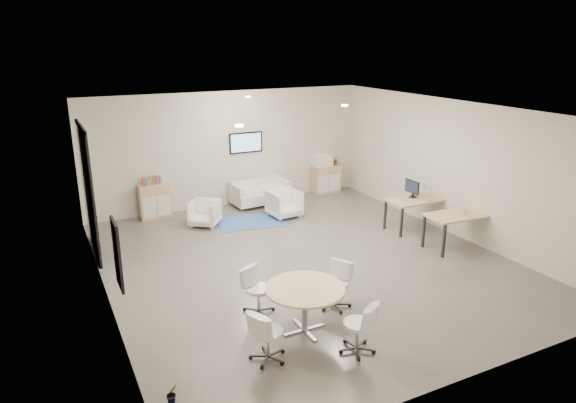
# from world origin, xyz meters

# --- Properties ---
(room_shell) EXTENTS (9.60, 10.60, 4.80)m
(room_shell) POSITION_xyz_m (0.00, 0.00, 1.60)
(room_shell) COLOR #585550
(room_shell) RESTS_ON ground
(glass_door) EXTENTS (0.09, 1.90, 2.85)m
(glass_door) POSITION_xyz_m (-3.95, 2.51, 1.50)
(glass_door) COLOR black
(glass_door) RESTS_ON room_shell
(artwork) EXTENTS (0.05, 0.54, 1.04)m
(artwork) POSITION_xyz_m (-3.97, -1.60, 1.55)
(artwork) COLOR black
(artwork) RESTS_ON room_shell
(wall_tv) EXTENTS (0.98, 0.06, 0.58)m
(wall_tv) POSITION_xyz_m (0.50, 4.46, 1.75)
(wall_tv) COLOR black
(wall_tv) RESTS_ON room_shell
(ceiling_spots) EXTENTS (3.14, 4.14, 0.03)m
(ceiling_spots) POSITION_xyz_m (-0.20, 0.83, 3.18)
(ceiling_spots) COLOR #FFEAC6
(ceiling_spots) RESTS_ON room_shell
(sideboard_left) EXTENTS (0.81, 0.42, 0.91)m
(sideboard_left) POSITION_xyz_m (-2.19, 4.26, 0.45)
(sideboard_left) COLOR tan
(sideboard_left) RESTS_ON room_shell
(sideboard_right) EXTENTS (0.86, 0.42, 0.86)m
(sideboard_right) POSITION_xyz_m (3.05, 4.27, 0.43)
(sideboard_right) COLOR tan
(sideboard_right) RESTS_ON room_shell
(books) EXTENTS (0.47, 0.14, 0.22)m
(books) POSITION_xyz_m (-2.23, 4.27, 1.02)
(books) COLOR red
(books) RESTS_ON sideboard_left
(printer) EXTENTS (0.58, 0.51, 0.37)m
(printer) POSITION_xyz_m (2.92, 4.27, 1.03)
(printer) COLOR white
(printer) RESTS_ON sideboard_right
(loveseat) EXTENTS (1.67, 0.93, 0.60)m
(loveseat) POSITION_xyz_m (0.74, 4.09, 0.33)
(loveseat) COLOR silver
(loveseat) RESTS_ON room_shell
(blue_rug) EXTENTS (1.90, 1.45, 0.01)m
(blue_rug) POSITION_xyz_m (-0.06, 2.81, 0.01)
(blue_rug) COLOR #314C97
(blue_rug) RESTS_ON room_shell
(armchair_left) EXTENTS (0.95, 0.94, 0.72)m
(armchair_left) POSITION_xyz_m (-1.22, 3.10, 0.36)
(armchair_left) COLOR silver
(armchair_left) RESTS_ON room_shell
(armchair_right) EXTENTS (0.83, 0.79, 0.79)m
(armchair_right) POSITION_xyz_m (0.89, 2.80, 0.40)
(armchair_right) COLOR silver
(armchair_right) RESTS_ON room_shell
(desk_rear) EXTENTS (1.50, 0.76, 0.78)m
(desk_rear) POSITION_xyz_m (3.41, 0.53, 0.70)
(desk_rear) COLOR tan
(desk_rear) RESTS_ON room_shell
(desk_front) EXTENTS (1.56, 0.86, 0.79)m
(desk_front) POSITION_xyz_m (3.48, -0.83, 0.71)
(desk_front) COLOR tan
(desk_front) RESTS_ON room_shell
(monitor) EXTENTS (0.20, 0.50, 0.44)m
(monitor) POSITION_xyz_m (3.37, 0.68, 1.01)
(monitor) COLOR black
(monitor) RESTS_ON desk_rear
(round_table) EXTENTS (1.28, 1.28, 0.78)m
(round_table) POSITION_xyz_m (-1.31, -2.41, 0.70)
(round_table) COLOR tan
(round_table) RESTS_ON room_shell
(meeting_chairs) EXTENTS (2.48, 2.48, 0.82)m
(meeting_chairs) POSITION_xyz_m (-1.31, -2.41, 0.41)
(meeting_chairs) COLOR white
(meeting_chairs) RESTS_ON room_shell
(plant_cabinet) EXTENTS (0.29, 0.31, 0.22)m
(plant_cabinet) POSITION_xyz_m (3.34, 4.25, 0.97)
(plant_cabinet) COLOR #3F7F3F
(plant_cabinet) RESTS_ON sideboard_right
(plant_floor) EXTENTS (0.23, 0.32, 0.13)m
(plant_floor) POSITION_xyz_m (-3.67, -3.16, 0.06)
(plant_floor) COLOR #3F7F3F
(plant_floor) RESTS_ON room_shell
(cup) EXTENTS (0.13, 0.11, 0.11)m
(cup) POSITION_xyz_m (3.60, -0.86, 0.84)
(cup) COLOR white
(cup) RESTS_ON desk_front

